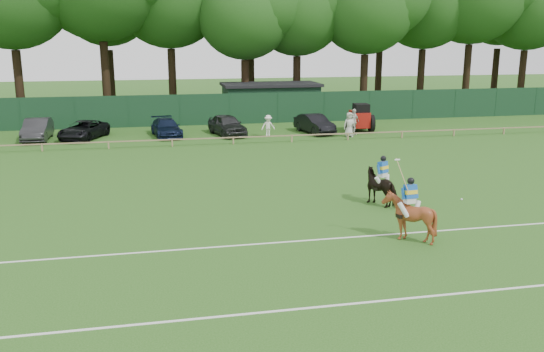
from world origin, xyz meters
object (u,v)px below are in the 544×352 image
object	(u,v)px
spectator_mid	(353,122)
polo_ball	(462,199)
sedan_grey	(37,129)
sedan_navy	(166,128)
horse_dark	(382,187)
hatch_grey	(227,125)
spectator_left	(268,126)
spectator_right	(349,125)
horse_chestnut	(409,217)
tractor	(360,118)
utility_shed	(271,100)
suv_black	(84,130)
estate_black	(315,124)

from	to	relation	value
spectator_mid	polo_ball	bearing A→B (deg)	-120.65
sedan_grey	sedan_navy	world-z (taller)	sedan_grey
sedan_grey	polo_ball	distance (m)	28.72
horse_dark	hatch_grey	distance (m)	19.46
spectator_left	spectator_right	xyz separation A→B (m)	(5.64, -1.21, 0.10)
hatch_grey	spectator_right	size ratio (longest dim) A/B	2.50
horse_chestnut	tractor	size ratio (longest dim) A/B	0.65
sedan_navy	spectator_right	xyz separation A→B (m)	(12.74, -2.85, 0.25)
polo_ball	utility_shed	xyz separation A→B (m)	(-2.87, 27.44, 1.49)
spectator_right	utility_shed	world-z (taller)	utility_shed
hatch_grey	spectator_mid	world-z (taller)	spectator_mid
sedan_navy	spectator_right	size ratio (longest dim) A/B	2.48
horse_chestnut	suv_black	distance (m)	27.28
horse_dark	horse_chestnut	bearing A→B (deg)	48.83
horse_chestnut	spectator_left	size ratio (longest dim) A/B	1.10
spectator_mid	tractor	distance (m)	1.72
horse_chestnut	sedan_navy	distance (m)	24.91
spectator_right	estate_black	bearing A→B (deg)	127.97
utility_shed	suv_black	bearing A→B (deg)	-152.25
polo_ball	tractor	size ratio (longest dim) A/B	0.03
spectator_right	suv_black	bearing A→B (deg)	166.54
sedan_navy	spectator_mid	bearing A→B (deg)	-16.72
sedan_navy	estate_black	size ratio (longest dim) A/B	1.05
horse_chestnut	sedan_grey	distance (m)	29.02
hatch_grey	spectator_left	xyz separation A→B (m)	(2.76, -1.33, 0.03)
horse_chestnut	estate_black	size ratio (longest dim) A/B	0.41
sedan_grey	suv_black	size ratio (longest dim) A/B	1.00
horse_chestnut	spectator_left	xyz separation A→B (m)	(-0.53, 22.07, -0.08)
hatch_grey	utility_shed	bearing A→B (deg)	45.45
sedan_grey	spectator_mid	bearing A→B (deg)	-6.62
polo_ball	hatch_grey	bearing A→B (deg)	112.09
utility_shed	hatch_grey	bearing A→B (deg)	-120.72
sedan_grey	spectator_left	bearing A→B (deg)	-7.44
hatch_grey	spectator_right	xyz separation A→B (m)	(8.41, -2.54, 0.13)
spectator_right	polo_ball	distance (m)	16.66
hatch_grey	estate_black	distance (m)	6.47
sedan_grey	suv_black	world-z (taller)	sedan_grey
sedan_grey	estate_black	xyz separation A→B (m)	(19.53, -0.96, -0.06)
horse_dark	polo_ball	xyz separation A→B (m)	(3.67, -0.15, -0.72)
horse_dark	spectator_mid	bearing A→B (deg)	-136.37
horse_dark	sedan_navy	bearing A→B (deg)	-96.99
hatch_grey	estate_black	size ratio (longest dim) A/B	1.05
hatch_grey	horse_chestnut	bearing A→B (deg)	-95.82
suv_black	utility_shed	world-z (taller)	utility_shed
spectator_mid	horse_dark	bearing A→B (deg)	-132.45
suv_black	hatch_grey	distance (m)	10.02
estate_black	tractor	world-z (taller)	tractor
suv_black	spectator_mid	xyz separation A→B (m)	(19.00, -2.18, 0.32)
horse_chestnut	spectator_mid	bearing A→B (deg)	-111.48
horse_chestnut	hatch_grey	size ratio (longest dim) A/B	0.39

